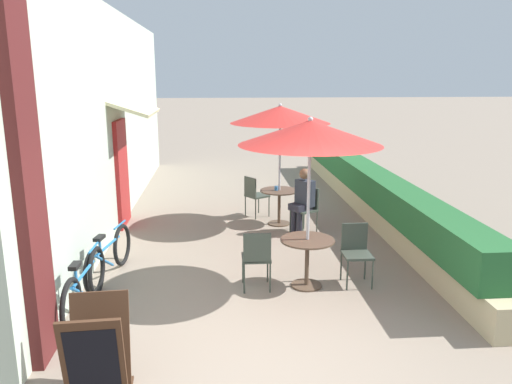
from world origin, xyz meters
name	(u,v)px	position (x,y,z in m)	size (l,w,h in m)	color
ground_plane	(271,379)	(0.00, 0.00, 0.00)	(120.00, 120.00, 0.00)	gray
cafe_facade_wall	(116,118)	(-2.54, 5.97, 2.09)	(0.98, 12.20, 4.20)	#B2C1AD
planter_hedge	(367,188)	(2.75, 6.00, 0.54)	(0.60, 11.20, 1.01)	tan
patio_table_near	(307,252)	(0.74, 2.19, 0.51)	(0.77, 0.77, 0.71)	brown
patio_umbrella_near	(310,133)	(0.74, 2.19, 2.20)	(1.95, 1.95, 2.42)	#B7B7BC
cafe_chair_near_left	(356,249)	(1.47, 2.27, 0.52)	(0.40, 0.40, 0.87)	#384238
cafe_chair_near_right	(257,255)	(0.02, 2.12, 0.52)	(0.40, 0.40, 0.87)	#384238
patio_table_mid	(279,200)	(0.72, 5.24, 0.51)	(0.77, 0.77, 0.71)	brown
patio_umbrella_mid	(280,115)	(0.72, 5.24, 2.20)	(1.95, 1.95, 2.42)	#B7B7BC
cafe_chair_mid_left	(254,193)	(0.27, 5.81, 0.52)	(0.55, 0.55, 0.87)	#384238
cafe_chair_mid_right	(307,206)	(1.18, 4.68, 0.52)	(0.55, 0.55, 0.87)	#384238
seated_patron_mid_right	(303,198)	(1.09, 4.62, 0.69)	(0.51, 0.49, 1.25)	#23232D
coffee_cup_mid	(276,188)	(0.66, 5.22, 0.75)	(0.07, 0.07, 0.09)	teal
bicycle_leaning	(85,286)	(-2.20, 1.62, 0.36)	(0.13, 1.75, 0.77)	black
bicycle_second	(109,256)	(-2.12, 2.71, 0.35)	(0.36, 1.72, 0.75)	black
menu_board	(97,352)	(-1.64, -0.13, 0.46)	(0.60, 0.66, 0.93)	#422819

